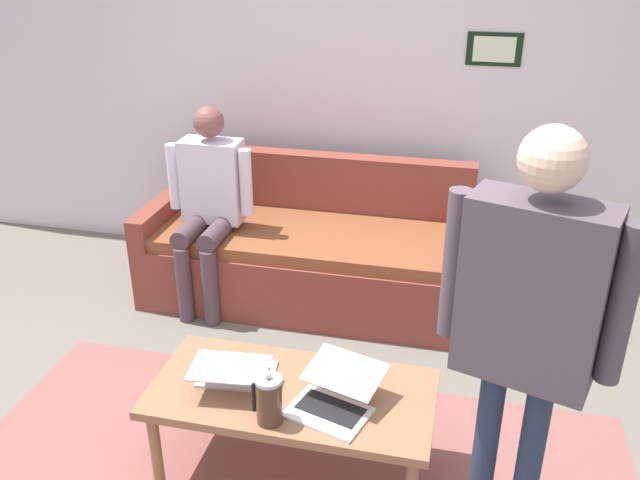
# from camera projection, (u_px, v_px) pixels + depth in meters

# --- Properties ---
(ground_plane) EXTENTS (7.68, 7.68, 0.00)m
(ground_plane) POSITION_uv_depth(u_px,v_px,m) (275.00, 463.00, 3.10)
(ground_plane) COLOR #6C655B
(back_wall) EXTENTS (7.04, 0.11, 2.70)m
(back_wall) POSITION_uv_depth(u_px,v_px,m) (364.00, 76.00, 4.47)
(back_wall) COLOR silver
(back_wall) RESTS_ON ground_plane
(couch) EXTENTS (2.07, 0.88, 0.88)m
(couch) POSITION_uv_depth(u_px,v_px,m) (308.00, 252.00, 4.41)
(couch) COLOR brown
(couch) RESTS_ON ground_plane
(coffee_table) EXTENTS (1.22, 0.59, 0.45)m
(coffee_table) POSITION_uv_depth(u_px,v_px,m) (292.00, 399.00, 2.89)
(coffee_table) COLOR #8F6144
(coffee_table) RESTS_ON ground_plane
(laptop_left) EXTENTS (0.36, 0.37, 0.12)m
(laptop_left) POSITION_uv_depth(u_px,v_px,m) (235.00, 372.00, 2.91)
(laptop_left) COLOR silver
(laptop_left) RESTS_ON coffee_table
(laptop_center) EXTENTS (0.41, 0.44, 0.15)m
(laptop_center) POSITION_uv_depth(u_px,v_px,m) (334.00, 398.00, 2.76)
(laptop_center) COLOR silver
(laptop_center) RESTS_ON coffee_table
(french_press) EXTENTS (0.13, 0.11, 0.24)m
(french_press) POSITION_uv_depth(u_px,v_px,m) (269.00, 400.00, 2.65)
(french_press) COLOR #4C3323
(french_press) RESTS_ON coffee_table
(person_standing) EXTENTS (0.60, 0.32, 1.75)m
(person_standing) POSITION_uv_depth(u_px,v_px,m) (529.00, 314.00, 2.16)
(person_standing) COLOR #24314B
(person_standing) RESTS_ON ground_plane
(person_seated) EXTENTS (0.55, 0.51, 1.28)m
(person_seated) POSITION_uv_depth(u_px,v_px,m) (209.00, 198.00, 4.15)
(person_seated) COLOR #4D3942
(person_seated) RESTS_ON ground_plane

